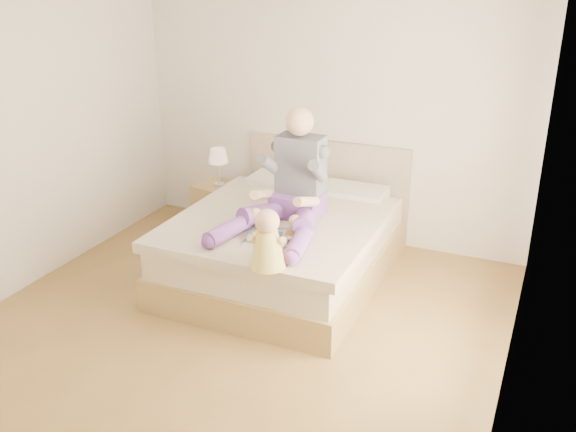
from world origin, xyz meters
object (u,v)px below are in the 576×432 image
at_px(bed, 288,241).
at_px(adult, 291,189).
at_px(nightstand, 219,209).
at_px(baby, 268,243).
at_px(tray, 275,235).

bearing_deg(bed, adult, -60.19).
height_order(bed, nightstand, bed).
bearing_deg(adult, baby, -77.03).
xyz_separation_m(adult, baby, (0.19, -0.84, -0.10)).
distance_m(tray, baby, 0.50).
bearing_deg(baby, adult, 88.24).
height_order(bed, adult, adult).
distance_m(nightstand, adult, 1.49).
relative_size(tray, baby, 1.17).
bearing_deg(nightstand, bed, -15.96).
relative_size(bed, nightstand, 4.05).
bearing_deg(bed, baby, -73.78).
relative_size(adult, tray, 2.23).
xyz_separation_m(nightstand, adult, (1.13, -0.74, 0.63)).
distance_m(bed, nightstand, 1.14).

